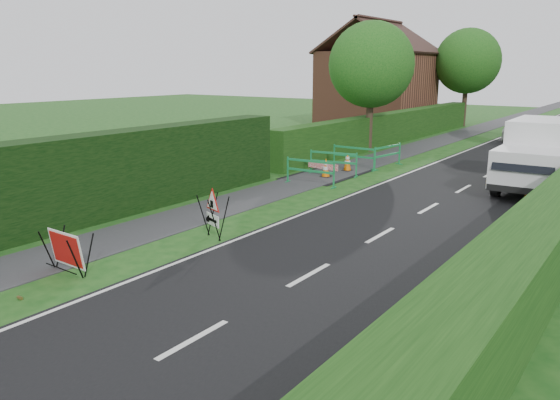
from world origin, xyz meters
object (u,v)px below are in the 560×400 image
Objects in this scene: works_van at (539,154)px; hatchback_car at (518,133)px; triangle_sign at (212,209)px; red_rect_sign at (66,250)px.

hatchback_car is at bearing 103.86° from works_van.
hatchback_car is (-3.39, 12.39, -0.66)m from works_van.
hatchback_car is at bearing 104.52° from triangle_sign.
triangle_sign is at bearing 77.77° from red_rect_sign.
works_van reaches higher than hatchback_car.
triangle_sign is (0.85, 3.67, 0.25)m from red_rect_sign.
works_van is (5.61, 11.22, 0.54)m from triangle_sign.
works_van reaches higher than triangle_sign.
red_rect_sign is 0.98× the size of triangle_sign.
triangle_sign reaches higher than red_rect_sign.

